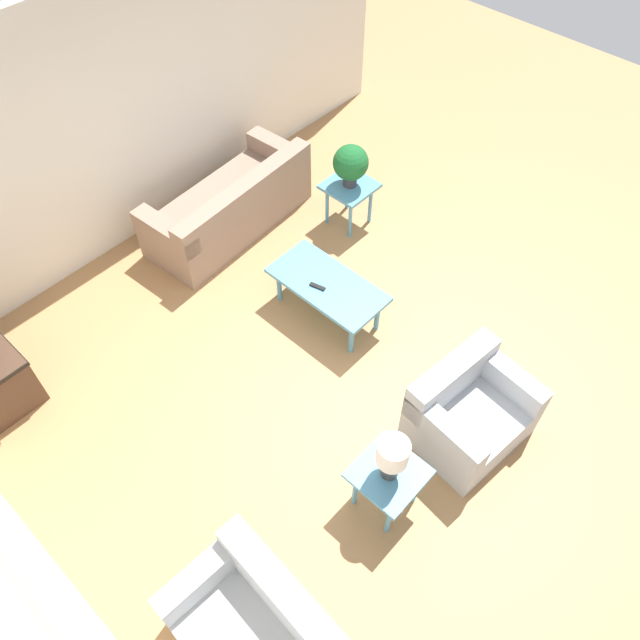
{
  "coord_description": "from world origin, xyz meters",
  "views": [
    {
      "loc": [
        -2.07,
        2.72,
        4.95
      ],
      "look_at": [
        0.31,
        0.16,
        0.55
      ],
      "focal_mm": 35.0,
      "sensor_mm": 36.0,
      "label": 1
    }
  ],
  "objects_px": {
    "coffee_table": "(327,287)",
    "side_table_plant": "(349,191)",
    "armchair": "(467,412)",
    "sofa": "(231,207)",
    "potted_plant": "(351,163)",
    "table_lamp": "(392,456)",
    "side_table_lamp": "(388,477)"
  },
  "relations": [
    {
      "from": "armchair",
      "to": "table_lamp",
      "type": "relative_size",
      "value": 2.33
    },
    {
      "from": "sofa",
      "to": "potted_plant",
      "type": "distance_m",
      "value": 1.42
    },
    {
      "from": "coffee_table",
      "to": "table_lamp",
      "type": "relative_size",
      "value": 2.67
    },
    {
      "from": "sofa",
      "to": "side_table_lamp",
      "type": "xyz_separation_m",
      "value": [
        -3.34,
        1.37,
        0.16
      ]
    },
    {
      "from": "coffee_table",
      "to": "table_lamp",
      "type": "bearing_deg",
      "value": 145.61
    },
    {
      "from": "side_table_plant",
      "to": "table_lamp",
      "type": "xyz_separation_m",
      "value": [
        -2.43,
        2.33,
        0.36
      ]
    },
    {
      "from": "potted_plant",
      "to": "table_lamp",
      "type": "height_order",
      "value": "potted_plant"
    },
    {
      "from": "sofa",
      "to": "armchair",
      "type": "bearing_deg",
      "value": 79.58
    },
    {
      "from": "sofa",
      "to": "coffee_table",
      "type": "distance_m",
      "value": 1.67
    },
    {
      "from": "side_table_plant",
      "to": "side_table_lamp",
      "type": "height_order",
      "value": "same"
    },
    {
      "from": "side_table_plant",
      "to": "side_table_lamp",
      "type": "distance_m",
      "value": 3.37
    },
    {
      "from": "coffee_table",
      "to": "side_table_lamp",
      "type": "height_order",
      "value": "side_table_lamp"
    },
    {
      "from": "coffee_table",
      "to": "side_table_plant",
      "type": "bearing_deg",
      "value": -57.57
    },
    {
      "from": "armchair",
      "to": "potted_plant",
      "type": "distance_m",
      "value": 2.9
    },
    {
      "from": "coffee_table",
      "to": "side_table_plant",
      "type": "distance_m",
      "value": 1.39
    },
    {
      "from": "sofa",
      "to": "side_table_lamp",
      "type": "relative_size",
      "value": 3.7
    },
    {
      "from": "sofa",
      "to": "coffee_table",
      "type": "bearing_deg",
      "value": 78.59
    },
    {
      "from": "side_table_plant",
      "to": "potted_plant",
      "type": "bearing_deg",
      "value": 90.0
    },
    {
      "from": "potted_plant",
      "to": "table_lamp",
      "type": "relative_size",
      "value": 1.11
    },
    {
      "from": "sofa",
      "to": "side_table_lamp",
      "type": "height_order",
      "value": "sofa"
    },
    {
      "from": "side_table_plant",
      "to": "side_table_lamp",
      "type": "xyz_separation_m",
      "value": [
        -2.43,
        2.33,
        0.0
      ]
    },
    {
      "from": "armchair",
      "to": "side_table_plant",
      "type": "bearing_deg",
      "value": 68.19
    },
    {
      "from": "side_table_lamp",
      "to": "potted_plant",
      "type": "bearing_deg",
      "value": -43.74
    },
    {
      "from": "coffee_table",
      "to": "table_lamp",
      "type": "xyz_separation_m",
      "value": [
        -1.69,
        1.15,
        0.41
      ]
    },
    {
      "from": "sofa",
      "to": "table_lamp",
      "type": "height_order",
      "value": "table_lamp"
    },
    {
      "from": "side_table_lamp",
      "to": "potted_plant",
      "type": "distance_m",
      "value": 3.39
    },
    {
      "from": "sofa",
      "to": "armchair",
      "type": "xyz_separation_m",
      "value": [
        -3.43,
        0.38,
        0.01
      ]
    },
    {
      "from": "armchair",
      "to": "coffee_table",
      "type": "xyz_separation_m",
      "value": [
        1.77,
        -0.17,
        0.1
      ]
    },
    {
      "from": "coffee_table",
      "to": "side_table_lamp",
      "type": "xyz_separation_m",
      "value": [
        -1.69,
        1.15,
        0.05
      ]
    },
    {
      "from": "sofa",
      "to": "side_table_plant",
      "type": "xyz_separation_m",
      "value": [
        -0.91,
        -0.96,
        0.16
      ]
    },
    {
      "from": "armchair",
      "to": "side_table_plant",
      "type": "height_order",
      "value": "armchair"
    },
    {
      "from": "armchair",
      "to": "potted_plant",
      "type": "height_order",
      "value": "potted_plant"
    }
  ]
}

